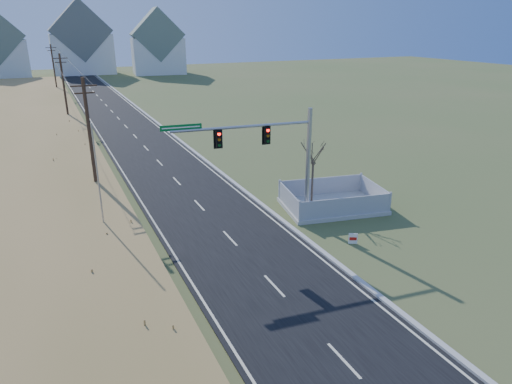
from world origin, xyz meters
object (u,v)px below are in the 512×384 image
(traffic_signal_mast, at_px, (281,157))
(fence_enclosure, at_px, (332,204))
(flagpole, at_px, (100,197))
(open_sign, at_px, (353,239))
(bare_tree, at_px, (314,151))

(traffic_signal_mast, relative_size, fence_enclosure, 1.25)
(traffic_signal_mast, bearing_deg, fence_enclosure, 18.32)
(traffic_signal_mast, xyz_separation_m, fence_enclosure, (4.82, 1.04, -4.34))
(traffic_signal_mast, distance_m, flagpole, 11.16)
(fence_enclosure, height_order, open_sign, fence_enclosure)
(flagpole, xyz_separation_m, bare_tree, (14.33, -0.51, 1.24))
(flagpole, bearing_deg, open_sign, -26.33)
(bare_tree, bearing_deg, open_sign, -97.85)
(traffic_signal_mast, xyz_separation_m, bare_tree, (3.55, 1.81, -0.48))
(traffic_signal_mast, height_order, bare_tree, traffic_signal_mast)
(fence_enclosure, xyz_separation_m, open_sign, (-2.13, -5.39, 0.05))
(flagpole, height_order, bare_tree, flagpole)
(flagpole, distance_m, bare_tree, 14.39)
(open_sign, bearing_deg, fence_enclosure, 97.46)
(fence_enclosure, height_order, flagpole, flagpole)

